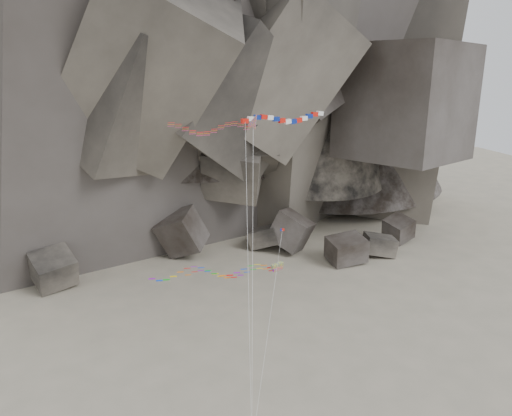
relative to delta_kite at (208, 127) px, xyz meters
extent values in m
plane|color=gray|center=(4.41, -0.52, -28.76)|extent=(260.00, 260.00, 0.00)
cube|color=#47423F|center=(0.80, 38.02, -25.25)|extent=(10.68, 8.69, 10.10)
cube|color=#47423F|center=(28.85, 28.17, -26.67)|extent=(7.04, 6.06, 5.32)
cube|color=#47423F|center=(-21.68, 35.62, -27.76)|extent=(3.99, 4.63, 3.35)
cube|color=#47423F|center=(-20.29, 29.98, -26.37)|extent=(8.06, 8.82, 6.98)
cube|color=#47423F|center=(43.33, 35.31, -26.77)|extent=(6.48, 6.71, 5.79)
cube|color=#47423F|center=(21.03, 35.86, -25.83)|extent=(9.67, 8.82, 8.53)
cube|color=#47423F|center=(36.38, 30.03, -27.15)|extent=(6.75, 5.41, 4.24)
cube|color=#47423F|center=(17.17, 38.56, -27.14)|extent=(8.47, 8.27, 5.26)
cylinder|color=silver|center=(2.86, -6.36, -13.41)|extent=(3.42, 12.56, 27.42)
cube|color=red|center=(4.01, 1.23, 0.35)|extent=(0.77, 0.60, 0.45)
cube|color=white|center=(4.69, 1.37, 0.54)|extent=(0.80, 0.61, 0.50)
cube|color=navy|center=(5.38, 1.48, 0.66)|extent=(0.82, 0.61, 0.54)
cube|color=red|center=(6.07, 1.55, 0.67)|extent=(0.82, 0.61, 0.54)
cube|color=white|center=(6.76, 1.63, 0.57)|extent=(0.80, 0.61, 0.51)
cube|color=navy|center=(7.44, 1.72, 0.40)|extent=(0.77, 0.60, 0.47)
cube|color=red|center=(8.13, 1.85, 0.21)|extent=(0.79, 0.60, 0.49)
cube|color=white|center=(8.82, 2.02, 0.06)|extent=(0.81, 0.61, 0.53)
cube|color=navy|center=(9.50, 2.24, 0.02)|extent=(0.82, 0.61, 0.54)
cube|color=red|center=(10.19, 2.49, 0.10)|extent=(0.81, 0.61, 0.52)
cube|color=white|center=(10.88, 2.75, 0.26)|extent=(0.78, 0.60, 0.48)
cube|color=navy|center=(11.56, 3.00, 0.45)|extent=(0.78, 0.60, 0.48)
cube|color=red|center=(12.25, 3.21, 0.61)|extent=(0.81, 0.61, 0.52)
cube|color=white|center=(12.94, 3.38, 0.68)|extent=(0.82, 0.61, 0.54)
cylinder|color=silver|center=(2.59, -5.79, -13.38)|extent=(2.88, 13.70, 27.48)
cube|color=yellow|center=(7.98, 2.32, -16.32)|extent=(1.51, 0.88, 0.83)
cube|color=#0CB219|center=(7.98, 2.12, -16.63)|extent=(1.26, 0.68, 0.57)
cylinder|color=silver|center=(4.57, -5.15, -21.71)|extent=(6.85, 14.98, 10.82)
cube|color=red|center=(8.61, 2.58, -12.11)|extent=(0.46, 0.16, 0.30)
cube|color=navy|center=(8.45, 2.59, -12.11)|extent=(0.18, 0.08, 0.31)
cylinder|color=silver|center=(4.89, -5.02, -19.61)|extent=(7.46, 15.23, 15.02)
camera|label=1|loc=(-7.69, -48.11, 6.28)|focal=35.00mm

